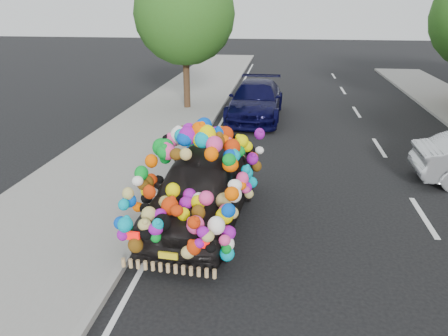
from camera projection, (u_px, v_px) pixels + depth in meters
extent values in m
plane|color=black|center=(262.00, 208.00, 10.15)|extent=(100.00, 100.00, 0.00)
cube|color=gray|center=(86.00, 195.00, 10.66)|extent=(4.00, 60.00, 0.12)
cube|color=gray|center=(163.00, 199.00, 10.42)|extent=(0.15, 60.00, 0.13)
cylinder|color=#332114|center=(187.00, 79.00, 18.94)|extent=(0.28, 0.28, 2.73)
sphere|color=#2F5416|center=(185.00, 14.00, 17.99)|extent=(4.20, 4.20, 4.20)
imported|color=black|center=(202.00, 188.00, 9.32)|extent=(2.14, 4.60, 1.53)
cube|color=red|center=(133.00, 236.00, 7.37)|extent=(0.22, 0.08, 0.14)
cube|color=red|center=(203.00, 244.00, 7.13)|extent=(0.22, 0.08, 0.14)
cube|color=yellow|center=(168.00, 256.00, 7.35)|extent=(0.34, 0.07, 0.12)
imported|color=black|center=(256.00, 100.00, 17.75)|extent=(2.23, 5.14, 1.47)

